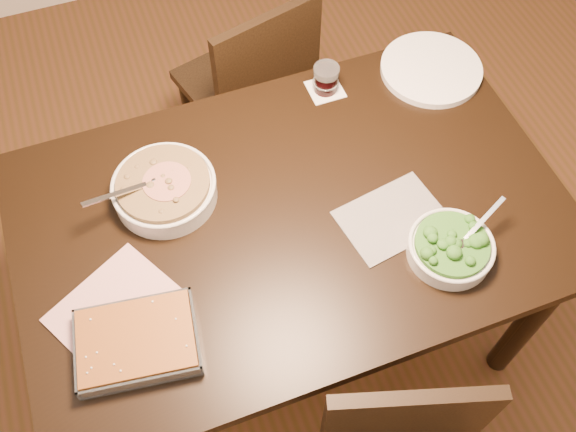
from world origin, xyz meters
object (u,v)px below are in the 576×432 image
object	(u,v)px
broccoli_bowl	(451,248)
wine_tumbler	(326,78)
dinner_plate	(431,69)
baking_dish	(137,342)
table	(291,231)
stew_bowl	(164,188)
chair_far	(253,84)

from	to	relation	value
broccoli_bowl	wine_tumbler	size ratio (longest dim) A/B	2.75
dinner_plate	baking_dish	bearing A→B (deg)	-152.10
broccoli_bowl	dinner_plate	world-z (taller)	broccoli_bowl
dinner_plate	wine_tumbler	bearing A→B (deg)	172.64
table	stew_bowl	world-z (taller)	stew_bowl
dinner_plate	chair_far	xyz separation A→B (m)	(-0.43, 0.40, -0.29)
table	baking_dish	world-z (taller)	baking_dish
wine_tumbler	dinner_plate	world-z (taller)	wine_tumbler
table	chair_far	size ratio (longest dim) A/B	1.67
baking_dish	wine_tumbler	xyz separation A→B (m)	(0.69, 0.58, 0.02)
baking_dish	chair_far	distance (m)	1.14
table	chair_far	distance (m)	0.75
stew_bowl	dinner_plate	bearing A→B (deg)	10.76
stew_bowl	chair_far	xyz separation A→B (m)	(0.41, 0.56, -0.32)
table	dinner_plate	world-z (taller)	dinner_plate
table	broccoli_bowl	size ratio (longest dim) A/B	6.06
broccoli_bowl	wine_tumbler	world-z (taller)	wine_tumbler
baking_dish	chair_far	xyz separation A→B (m)	(0.58, 0.94, -0.31)
wine_tumbler	dinner_plate	distance (m)	0.33
chair_far	broccoli_bowl	bearing A→B (deg)	86.41
table	baking_dish	distance (m)	0.51
stew_bowl	baking_dish	xyz separation A→B (m)	(-0.16, -0.37, -0.01)
broccoli_bowl	wine_tumbler	bearing A→B (deg)	97.26
dinner_plate	chair_far	world-z (taller)	chair_far
table	broccoli_bowl	world-z (taller)	broccoli_bowl
broccoli_bowl	dinner_plate	bearing A→B (deg)	66.80
table	chair_far	xyz separation A→B (m)	(0.13, 0.72, -0.19)
baking_dish	wine_tumbler	distance (m)	0.90
table	baking_dish	bearing A→B (deg)	-154.23
table	chair_far	bearing A→B (deg)	79.91
table	baking_dish	size ratio (longest dim) A/B	4.72
baking_dish	wine_tumbler	size ratio (longest dim) A/B	3.53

